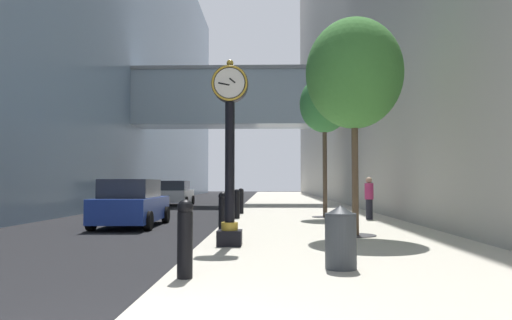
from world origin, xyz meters
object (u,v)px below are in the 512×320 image
trash_bin (341,236)px  bollard_third (223,212)px  bollard_nearest (185,237)px  bollard_fourth (231,207)px  bollard_sixth (241,200)px  car_blue_mid (131,204)px  car_white_near (176,193)px  bollard_fifth (237,203)px  street_tree_near (354,74)px  pedestrian_walking (369,197)px  street_clock (230,143)px  street_tree_mid_near (324,105)px

trash_bin → bollard_third: bearing=115.4°
bollard_nearest → bollard_fourth: size_ratio=1.00×
bollard_nearest → trash_bin: (2.45, 0.83, -0.08)m
bollard_sixth → car_blue_mid: size_ratio=0.26×
car_white_near → bollard_fifth: bearing=-69.6°
street_tree_near → pedestrian_walking: bearing=74.6°
street_tree_near → street_clock: bearing=-146.4°
street_tree_near → street_tree_mid_near: size_ratio=1.01×
bollard_third → car_white_near: bearing=104.5°
car_blue_mid → bollard_third: bearing=-46.2°
bollard_sixth → pedestrian_walking: size_ratio=0.71×
bollard_nearest → car_blue_mid: car_blue_mid is taller
bollard_third → car_white_near: 20.45m
street_clock → pedestrian_walking: bearing=58.5°
bollard_third → bollard_sixth: same height
street_tree_near → car_white_near: size_ratio=1.47×
bollard_nearest → car_blue_mid: (-3.62, 9.77, 0.06)m
street_tree_near → bollard_nearest: bearing=-121.7°
bollard_fourth → pedestrian_walking: bearing=26.4°
street_clock → bollard_third: (-0.37, 2.30, -1.72)m
bollard_fourth → pedestrian_walking: size_ratio=0.71×
bollard_fifth → bollard_sixth: same height
bollard_fifth → bollard_third: bearing=-90.0°
street_tree_mid_near → car_white_near: (-8.74, 13.08, -3.98)m
car_white_near → bollard_nearest: bearing=-78.8°
bollard_fifth → trash_bin: 11.42m
bollard_nearest → bollard_fifth: 11.99m
bollard_sixth → street_clock: bearing=-88.1°
bollard_nearest → car_white_near: car_white_near is taller
street_clock → bollard_sixth: size_ratio=3.63×
bollard_sixth → car_white_near: (-5.12, 10.81, 0.07)m
bollard_nearest → bollard_sixth: bearing=90.0°
pedestrian_walking → bollard_nearest: bearing=-114.2°
street_clock → street_tree_near: (3.24, 2.15, 2.07)m
car_white_near → car_blue_mid: car_white_near is taller
bollard_fourth → car_white_near: car_white_near is taller
bollard_fourth → bollard_sixth: (0.00, 5.99, 0.00)m
street_tree_near → car_white_near: bearing=113.7°
bollard_fifth → pedestrian_walking: 5.21m
street_tree_mid_near → bollard_sixth: bearing=147.9°
bollard_fifth → trash_bin: bollard_fifth is taller
car_white_near → car_blue_mid: (1.50, -16.01, -0.00)m
bollard_fifth → street_tree_mid_near: bearing=11.4°
street_clock → bollard_sixth: street_clock is taller
bollard_nearest → pedestrian_walking: size_ratio=0.71×
car_blue_mid → car_white_near: bearing=95.3°
street_tree_mid_near → trash_bin: bearing=-95.6°
bollard_fourth → bollard_fifth: (0.00, 3.00, 0.00)m
pedestrian_walking → bollard_fifth: bearing=175.3°
bollard_fifth → car_white_near: (-5.12, 13.80, 0.07)m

